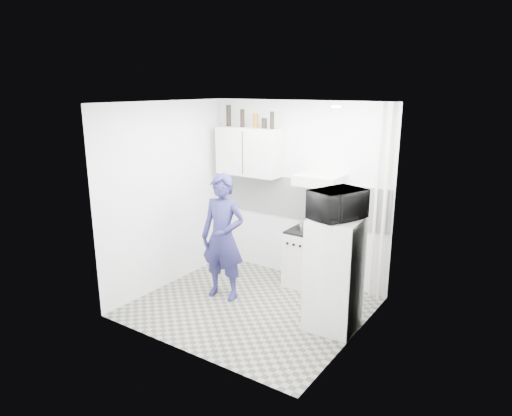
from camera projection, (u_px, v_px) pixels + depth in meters
The scene contains 22 objects.
floor at pixel (250, 306), 5.96m from camera, with size 2.80×2.80×0.00m, color gray.
ceiling at pixel (249, 103), 5.28m from camera, with size 2.80×2.80×0.00m, color white.
wall_back at pixel (299, 192), 6.62m from camera, with size 2.80×2.80×0.00m, color white.
wall_left at pixel (168, 196), 6.38m from camera, with size 2.60×2.60×0.00m, color white.
wall_right at pixel (357, 230), 4.86m from camera, with size 2.60×2.60×0.00m, color white.
person at pixel (223, 237), 6.04m from camera, with size 0.62×0.41×1.70m, color navy.
stove at pixel (305, 259), 6.51m from camera, with size 0.50×0.50×0.80m, color silver.
fridge at pixel (334, 274), 5.29m from camera, with size 0.56×0.56×1.35m, color white.
stove_top at pixel (306, 231), 6.40m from camera, with size 0.48×0.48×0.03m, color black.
saucepan at pixel (307, 226), 6.39m from camera, with size 0.20×0.20×0.11m, color silver.
microwave at pixel (337, 204), 5.07m from camera, with size 0.41×0.60×0.33m, color black.
bottle_a at pixel (229, 116), 6.82m from camera, with size 0.07×0.07×0.31m, color black.
bottle_c at pixel (242, 118), 6.69m from camera, with size 0.06×0.06×0.26m, color black.
canister_a at pixel (256, 121), 6.57m from camera, with size 0.08×0.08×0.20m, color brown.
canister_b at pixel (264, 123), 6.49m from camera, with size 0.08×0.08×0.15m, color black.
bottle_e at pixel (272, 120), 6.41m from camera, with size 0.06×0.06×0.24m, color black.
upper_cabinet at pixel (249, 151), 6.74m from camera, with size 1.00×0.35×0.70m, color white.
range_hood at pixel (320, 180), 6.11m from camera, with size 0.60×0.50×0.14m, color silver.
backsplash at pixel (298, 199), 6.63m from camera, with size 2.74×0.03×0.60m, color white.
pipe_a at pixel (385, 206), 5.85m from camera, with size 0.05×0.05×2.60m, color silver.
pipe_b at pixel (376, 204), 5.92m from camera, with size 0.04×0.04×2.60m, color silver.
ceiling_spot_fixture at pixel (336, 107), 4.91m from camera, with size 0.10×0.10×0.02m, color white.
Camera 1 is at (3.09, -4.45, 2.78)m, focal length 32.00 mm.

